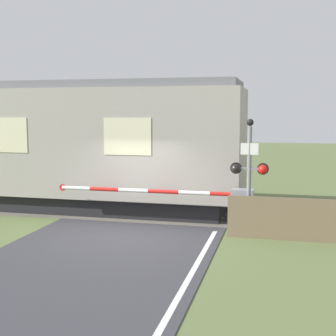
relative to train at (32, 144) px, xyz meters
name	(u,v)px	position (x,y,z in m)	size (l,w,h in m)	color
ground_plane	(124,236)	(4.36, -3.05, -2.16)	(80.00, 80.00, 0.00)	#5B6B3D
track_bed	(155,212)	(4.36, 0.00, -2.13)	(36.00, 3.20, 0.13)	#666056
train	(32,144)	(0.00, 0.00, 0.00)	(14.40, 3.01, 4.22)	black
crossing_barrier	(225,207)	(6.88, -1.86, -1.49)	(5.70, 0.44, 1.18)	gray
signal_post	(249,170)	(7.53, -2.27, -0.41)	(0.99, 0.26, 3.08)	gray
roadside_fence	(294,220)	(8.68, -2.44, -1.61)	(3.34, 0.06, 1.10)	#726047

